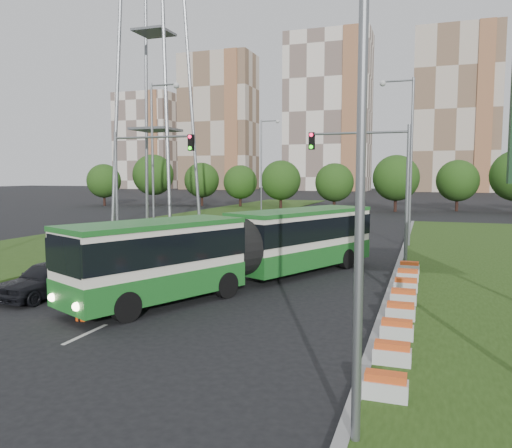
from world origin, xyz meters
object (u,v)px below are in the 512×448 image
at_px(traffic_mast_median, 378,172).
at_px(pedestrian, 128,289).
at_px(car_left_far, 165,243).
at_px(traffic_mast_left, 137,173).
at_px(car_left_near, 48,279).
at_px(articulated_bus, 240,247).
at_px(shopping_trolley, 82,312).
at_px(transmission_pylon, 154,12).

bearing_deg(traffic_mast_median, pedestrian, -121.86).
bearing_deg(car_left_far, traffic_mast_left, 172.21).
xyz_separation_m(traffic_mast_median, car_left_near, (-12.58, -12.25, -4.57)).
bearing_deg(car_left_near, articulated_bus, 42.71).
bearing_deg(shopping_trolley, transmission_pylon, 110.04).
xyz_separation_m(articulated_bus, shopping_trolley, (-3.18, -7.53, -1.49)).
bearing_deg(articulated_bus, pedestrian, -87.51).
bearing_deg(articulated_bus, traffic_mast_median, 76.05).
distance_m(traffic_mast_left, pedestrian, 14.65).
bearing_deg(traffic_mast_left, transmission_pylon, 116.86).
bearing_deg(transmission_pylon, pedestrian, -61.72).
relative_size(traffic_mast_left, transmission_pylon, 0.18).
relative_size(traffic_mast_median, car_left_near, 1.74).
distance_m(transmission_pylon, car_left_far, 30.69).
distance_m(traffic_mast_median, articulated_bus, 9.86).
bearing_deg(car_left_far, transmission_pylon, 112.71).
bearing_deg(pedestrian, car_left_near, 84.73).
bearing_deg(traffic_mast_median, transmission_pylon, 144.00).
bearing_deg(articulated_bus, car_left_far, 165.11).
distance_m(car_left_far, pedestrian, 13.11).
bearing_deg(traffic_mast_left, articulated_bus, -33.29).
distance_m(traffic_mast_median, traffic_mast_left, 15.19).
distance_m(traffic_mast_median, transmission_pylon, 34.86).
bearing_deg(articulated_bus, car_left_near, -119.02).
relative_size(transmission_pylon, articulated_bus, 2.47).
bearing_deg(pedestrian, shopping_trolley, 159.02).
height_order(articulated_bus, car_left_near, articulated_bus).
xyz_separation_m(traffic_mast_left, car_left_far, (1.88, 0.02, -4.55)).
distance_m(transmission_pylon, shopping_trolley, 42.35).
bearing_deg(car_left_near, pedestrian, -3.47).
xyz_separation_m(traffic_mast_median, traffic_mast_left, (-15.16, -1.00, 0.00)).
bearing_deg(shopping_trolley, articulated_bus, 61.28).
bearing_deg(shopping_trolley, traffic_mast_left, 108.65).
relative_size(pedestrian, shopping_trolley, 2.78).
xyz_separation_m(transmission_pylon, articulated_bus, (19.05, -25.19, -20.21)).
height_order(traffic_mast_median, car_left_far, traffic_mast_median).
xyz_separation_m(traffic_mast_median, car_left_far, (-13.27, -0.98, -4.55)).
height_order(traffic_mast_left, car_left_far, traffic_mast_left).
distance_m(articulated_bus, car_left_near, 8.58).
relative_size(traffic_mast_left, shopping_trolley, 13.11).
height_order(traffic_mast_median, car_left_near, traffic_mast_median).
height_order(transmission_pylon, shopping_trolley, transmission_pylon).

